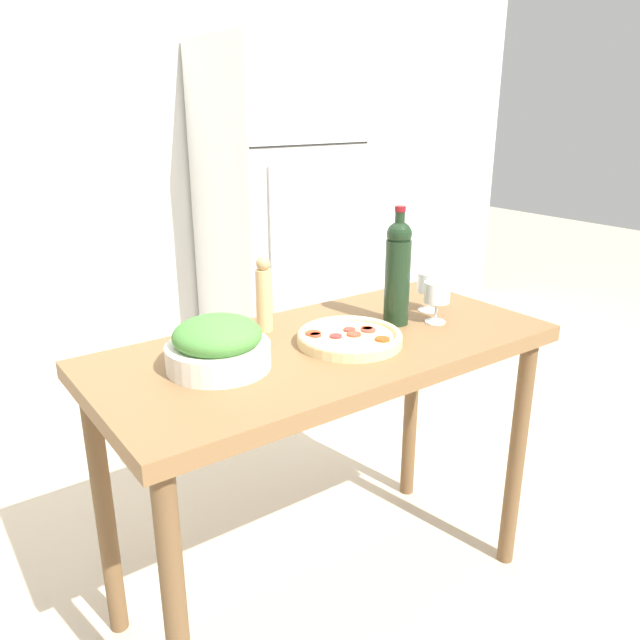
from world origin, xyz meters
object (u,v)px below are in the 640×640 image
object	(u,v)px
wine_glass_near	(437,295)
salad_bowl	(218,345)
wine_bottle	(398,270)
wine_glass_far	(429,284)
refrigerator	(278,217)
homemade_pizza	(350,337)
pepper_mill	(264,295)

from	to	relation	value
wine_glass_near	salad_bowl	distance (m)	0.73
wine_bottle	wine_glass_far	size ratio (longest dim) A/B	2.79
refrigerator	wine_glass_near	world-z (taller)	refrigerator
refrigerator	homemade_pizza	world-z (taller)	refrigerator
pepper_mill	salad_bowl	size ratio (longest dim) A/B	0.85
wine_bottle	pepper_mill	world-z (taller)	wine_bottle
wine_glass_far	homemade_pizza	world-z (taller)	wine_glass_far
refrigerator	wine_glass_far	bearing A→B (deg)	-105.13
refrigerator	wine_glass_far	distance (m)	1.70
refrigerator	salad_bowl	xyz separation A→B (m)	(-1.23, -1.66, 0.02)
wine_glass_far	pepper_mill	xyz separation A→B (m)	(-0.54, 0.16, 0.02)
wine_glass_far	pepper_mill	distance (m)	0.57
wine_bottle	homemade_pizza	world-z (taller)	wine_bottle
pepper_mill	homemade_pizza	world-z (taller)	pepper_mill
homemade_pizza	refrigerator	bearing A→B (deg)	63.88
refrigerator	wine_glass_near	size ratio (longest dim) A/B	14.25
refrigerator	homemade_pizza	distance (m)	1.92
wine_glass_far	wine_bottle	bearing A→B (deg)	-170.72
refrigerator	salad_bowl	distance (m)	2.06
wine_glass_near	wine_glass_far	world-z (taller)	same
salad_bowl	homemade_pizza	size ratio (longest dim) A/B	0.90
pepper_mill	homemade_pizza	distance (m)	0.29
wine_glass_far	salad_bowl	distance (m)	0.79
refrigerator	wine_glass_near	bearing A→B (deg)	-106.33
salad_bowl	homemade_pizza	distance (m)	0.40
wine_glass_near	refrigerator	bearing A→B (deg)	73.67
wine_glass_near	wine_bottle	bearing A→B (deg)	147.42
wine_glass_far	homemade_pizza	distance (m)	0.41
refrigerator	wine_bottle	bearing A→B (deg)	-110.27
wine_bottle	salad_bowl	world-z (taller)	wine_bottle
wine_bottle	wine_glass_far	distance (m)	0.19
wine_glass_near	pepper_mill	distance (m)	0.54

